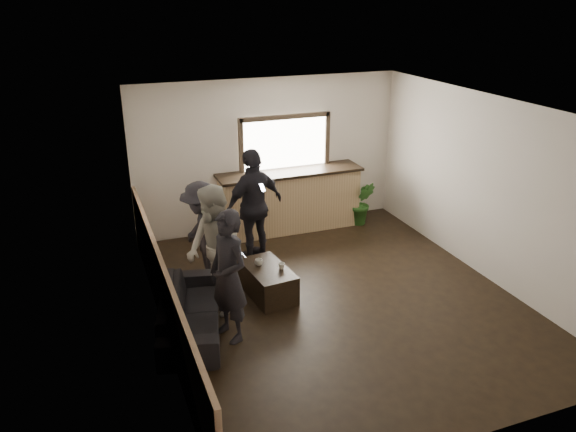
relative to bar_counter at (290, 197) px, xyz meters
name	(u,v)px	position (x,y,z in m)	size (l,w,h in m)	color
ground	(336,298)	(-0.30, -2.70, -0.64)	(5.00, 6.00, 0.01)	black
room_shell	(289,212)	(-1.04, -2.70, 0.83)	(5.01, 6.01, 2.80)	silver
bar_counter	(290,197)	(0.00, 0.00, 0.00)	(2.70, 0.68, 2.13)	tan
sofa	(190,310)	(-2.45, -2.73, -0.36)	(1.92, 0.75, 0.56)	black
coffee_table	(268,281)	(-1.20, -2.23, -0.42)	(0.55, 0.99, 0.44)	black
cup_a	(259,262)	(-1.29, -2.10, -0.15)	(0.12, 0.12, 0.09)	silver
cup_b	(282,266)	(-1.02, -2.33, -0.15)	(0.10, 0.10, 0.09)	silver
potted_plant	(362,203)	(1.38, -0.27, -0.21)	(0.47, 0.38, 0.86)	#2D6623
person_a	(228,277)	(-2.00, -3.09, 0.24)	(0.62, 0.75, 1.75)	black
person_b	(214,251)	(-2.00, -2.37, 0.27)	(0.86, 1.01, 1.83)	#B2AEA0
person_c	(203,236)	(-2.00, -1.63, 0.19)	(0.75, 1.14, 1.66)	black
person_d	(254,206)	(-1.00, -1.00, 0.31)	(1.21, 0.83, 1.90)	black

